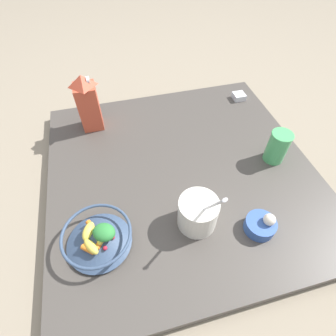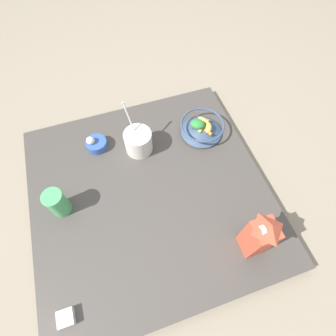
# 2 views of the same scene
# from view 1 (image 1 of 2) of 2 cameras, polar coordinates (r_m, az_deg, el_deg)

# --- Properties ---
(ground_plane) EXTENTS (6.00, 6.00, 0.00)m
(ground_plane) POSITION_cam_1_polar(r_m,az_deg,el_deg) (1.09, 2.96, -1.92)
(ground_plane) COLOR gray
(countertop) EXTENTS (1.05, 1.05, 0.05)m
(countertop) POSITION_cam_1_polar(r_m,az_deg,el_deg) (1.07, 3.01, -1.11)
(countertop) COLOR #47423D
(countertop) RESTS_ON ground_plane
(fruit_bowl) EXTENTS (0.22, 0.22, 0.09)m
(fruit_bowl) POSITION_cam_1_polar(r_m,az_deg,el_deg) (0.88, -15.04, -14.41)
(fruit_bowl) COLOR #384C6B
(fruit_bowl) RESTS_ON countertop
(milk_carton) EXTENTS (0.09, 0.09, 0.26)m
(milk_carton) POSITION_cam_1_polar(r_m,az_deg,el_deg) (1.21, -17.05, 13.51)
(milk_carton) COLOR #CC4C33
(milk_carton) RESTS_ON countertop
(yogurt_tub) EXTENTS (0.16, 0.13, 0.25)m
(yogurt_tub) POSITION_cam_1_polar(r_m,az_deg,el_deg) (0.87, 6.53, -9.53)
(yogurt_tub) COLOR silver
(yogurt_tub) RESTS_ON countertop
(drinking_cup) EXTENTS (0.09, 0.09, 0.14)m
(drinking_cup) POSITION_cam_1_polar(r_m,az_deg,el_deg) (1.13, 22.77, 4.37)
(drinking_cup) COLOR #4CB266
(drinking_cup) RESTS_ON countertop
(spice_jar) EXTENTS (0.06, 0.06, 0.03)m
(spice_jar) POSITION_cam_1_polar(r_m,az_deg,el_deg) (1.45, 15.15, 14.78)
(spice_jar) COLOR silver
(spice_jar) RESTS_ON countertop
(garlic_bowl) EXTENTS (0.10, 0.10, 0.08)m
(garlic_bowl) POSITION_cam_1_polar(r_m,az_deg,el_deg) (0.94, 19.61, -11.56)
(garlic_bowl) COLOR #3356A3
(garlic_bowl) RESTS_ON countertop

